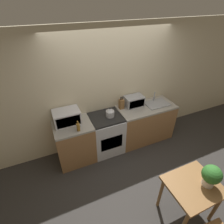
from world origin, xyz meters
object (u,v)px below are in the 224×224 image
at_px(toaster_oven, 134,101).
at_px(dining_table, 192,190).
at_px(bottle, 78,127).
at_px(stove_range, 106,133).
at_px(kettle, 110,113).
at_px(microwave, 67,117).

distance_m(toaster_oven, dining_table, 2.02).
bearing_deg(bottle, stove_range, 18.52).
height_order(kettle, microwave, microwave).
bearing_deg(stove_range, dining_table, -71.69).
bearing_deg(toaster_oven, stove_range, -168.24).
bearing_deg(microwave, toaster_oven, 1.53).
relative_size(stove_range, dining_table, 1.21).
height_order(microwave, toaster_oven, microwave).
height_order(microwave, dining_table, microwave).
bearing_deg(dining_table, kettle, 106.01).
bearing_deg(bottle, toaster_oven, 14.91).
distance_m(kettle, bottle, 0.73).
bearing_deg(bottle, kettle, 15.03).
bearing_deg(dining_table, toaster_oven, 86.28).
distance_m(microwave, bottle, 0.35).
xyz_separation_m(stove_range, bottle, (-0.62, -0.21, 0.53)).
relative_size(stove_range, toaster_oven, 2.18).
bearing_deg(toaster_oven, dining_table, -93.72).
height_order(microwave, bottle, microwave).
distance_m(bottle, dining_table, 2.06).
relative_size(stove_range, microwave, 1.80).
height_order(stove_range, kettle, kettle).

